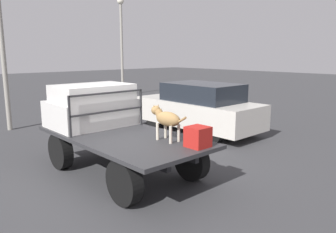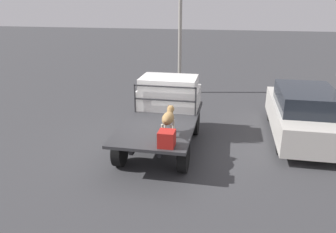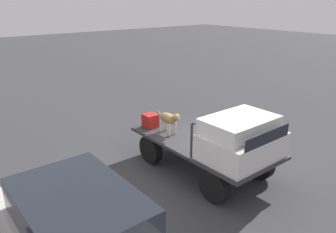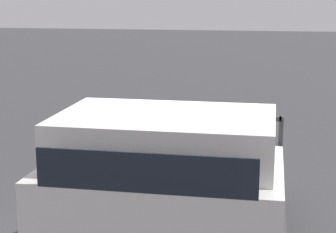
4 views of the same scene
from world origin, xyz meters
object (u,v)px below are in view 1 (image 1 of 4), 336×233
at_px(flatbed_truck, 123,146).
at_px(parked_sedan, 198,107).
at_px(dog, 166,119).
at_px(cargo_crate, 198,137).

xyz_separation_m(flatbed_truck, parked_sedan, (1.58, -4.21, 0.19)).
bearing_deg(flatbed_truck, dog, -157.49).
bearing_deg(cargo_crate, parked_sedan, -48.10).
xyz_separation_m(flatbed_truck, cargo_crate, (-1.74, -0.51, 0.44)).
bearing_deg(flatbed_truck, cargo_crate, -163.78).
xyz_separation_m(cargo_crate, parked_sedan, (3.32, -3.70, -0.26)).
distance_m(dog, cargo_crate, 0.82).
bearing_deg(flatbed_truck, parked_sedan, -69.40).
relative_size(dog, cargo_crate, 2.61).
height_order(dog, parked_sedan, parked_sedan).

